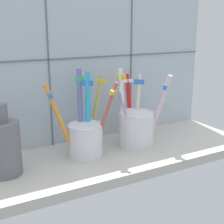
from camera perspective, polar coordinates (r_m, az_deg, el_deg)
counter_slab at (r=73.13cm, az=0.64°, el=-7.72°), size 64.00×22.00×2.00cm
tile_wall_back at (r=78.26cm, az=-3.76°, el=10.06°), size 64.00×2.20×45.00cm
toothbrush_cup_left at (r=70.06cm, az=-4.68°, el=-3.89°), size 15.67×11.38×18.12cm
toothbrush_cup_right at (r=75.74cm, az=4.25°, el=-2.31°), size 11.69×14.00×18.32cm
ceramic_vase at (r=63.90cm, az=-18.45°, el=-5.77°), size 6.38×6.38×13.67cm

